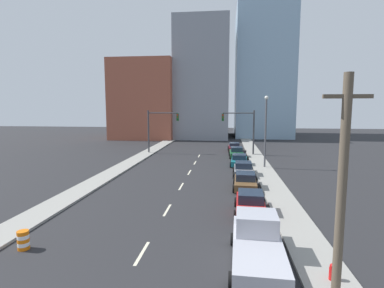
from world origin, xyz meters
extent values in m
cube|color=gray|center=(-8.14, 46.19, 0.08)|extent=(2.22, 92.37, 0.16)
cube|color=gray|center=(8.14, 46.19, 0.08)|extent=(2.22, 92.37, 0.16)
cube|color=beige|center=(0.00, 7.86, 0.00)|extent=(0.16, 2.40, 0.01)
cube|color=beige|center=(0.00, 14.03, 0.00)|extent=(0.16, 2.40, 0.01)
cube|color=beige|center=(0.00, 20.32, 0.00)|extent=(0.16, 2.40, 0.01)
cube|color=beige|center=(0.00, 26.17, 0.00)|extent=(0.16, 2.40, 0.01)
cube|color=beige|center=(0.00, 31.96, 0.00)|extent=(0.16, 2.40, 0.01)
cube|color=beige|center=(0.00, 37.45, 0.00)|extent=(0.16, 2.40, 0.01)
cube|color=#9E513D|center=(-14.67, 63.92, 8.76)|extent=(14.00, 16.00, 17.53)
cube|color=gray|center=(-1.75, 67.92, 13.25)|extent=(12.00, 20.00, 26.50)
cube|color=#8CADC6|center=(12.42, 71.92, 15.46)|extent=(13.00, 20.00, 30.92)
cylinder|color=#38383D|center=(-7.96, 39.17, 3.31)|extent=(0.24, 0.24, 6.61)
cylinder|color=#38383D|center=(-5.69, 39.17, 6.21)|extent=(4.54, 0.16, 0.16)
cube|color=#194C1E|center=(-3.42, 39.17, 5.58)|extent=(0.34, 0.32, 1.10)
cylinder|color=red|center=(-3.42, 39.00, 5.92)|extent=(0.22, 0.04, 0.22)
cylinder|color=#593F0C|center=(-3.42, 39.00, 5.58)|extent=(0.22, 0.04, 0.22)
cylinder|color=#0C3F14|center=(-3.42, 39.00, 5.24)|extent=(0.22, 0.04, 0.22)
cylinder|color=#38383D|center=(7.91, 39.17, 3.31)|extent=(0.24, 0.24, 6.61)
cylinder|color=#38383D|center=(5.64, 39.17, 6.21)|extent=(4.54, 0.16, 0.16)
cube|color=#194C1E|center=(3.37, 39.17, 5.58)|extent=(0.34, 0.32, 1.10)
cylinder|color=red|center=(3.37, 39.00, 5.92)|extent=(0.22, 0.04, 0.22)
cylinder|color=#593F0C|center=(3.37, 39.00, 5.58)|extent=(0.22, 0.04, 0.22)
cylinder|color=#0C3F14|center=(3.37, 39.00, 5.24)|extent=(0.22, 0.04, 0.22)
cylinder|color=brown|center=(8.01, 5.22, 4.08)|extent=(0.32, 0.32, 8.17)
cube|color=brown|center=(8.01, 5.22, 7.37)|extent=(1.60, 0.14, 0.14)
cylinder|color=orange|center=(-5.94, 7.56, 0.10)|extent=(0.56, 0.56, 0.19)
cylinder|color=white|center=(-5.94, 7.56, 0.29)|extent=(0.56, 0.56, 0.19)
cylinder|color=orange|center=(-5.94, 7.56, 0.47)|extent=(0.56, 0.56, 0.19)
cylinder|color=white|center=(-5.94, 7.56, 0.67)|extent=(0.56, 0.56, 0.19)
cylinder|color=orange|center=(-5.94, 7.56, 0.85)|extent=(0.56, 0.56, 0.19)
cylinder|color=#4C4C51|center=(8.40, 29.47, 3.95)|extent=(0.20, 0.20, 7.90)
sphere|color=white|center=(8.40, 29.47, 8.12)|extent=(0.44, 0.44, 0.44)
cylinder|color=red|center=(8.26, 6.30, 0.33)|extent=(0.26, 0.26, 0.65)
sphere|color=red|center=(8.26, 6.30, 0.72)|extent=(0.23, 0.23, 0.23)
cube|color=#B2B2BC|center=(5.42, 7.38, 0.66)|extent=(2.35, 5.97, 0.98)
cube|color=#B2B2BC|center=(5.45, 8.26, 1.62)|extent=(1.95, 1.83, 0.94)
cylinder|color=black|center=(4.37, 9.24, 0.31)|extent=(0.24, 0.63, 0.62)
cylinder|color=black|center=(6.58, 9.16, 0.31)|extent=(0.24, 0.63, 0.62)
cylinder|color=black|center=(4.25, 5.59, 0.31)|extent=(0.24, 0.63, 0.62)
cylinder|color=black|center=(6.46, 5.51, 0.31)|extent=(0.24, 0.63, 0.62)
cube|color=red|center=(5.61, 13.97, 0.52)|extent=(2.01, 4.34, 0.68)
cube|color=#1E2838|center=(5.61, 13.97, 1.17)|extent=(1.69, 1.99, 0.62)
cylinder|color=black|center=(4.71, 15.33, 0.33)|extent=(0.25, 0.66, 0.65)
cylinder|color=black|center=(6.61, 15.26, 0.33)|extent=(0.25, 0.66, 0.65)
cylinder|color=black|center=(4.61, 12.69, 0.33)|extent=(0.25, 0.66, 0.65)
cylinder|color=black|center=(6.50, 12.61, 0.33)|extent=(0.25, 0.66, 0.65)
cube|color=brown|center=(5.64, 20.13, 0.51)|extent=(2.00, 4.30, 0.63)
cube|color=#1E2838|center=(5.64, 20.13, 1.12)|extent=(1.68, 1.97, 0.60)
cylinder|color=black|center=(4.75, 21.48, 0.35)|extent=(0.25, 0.71, 0.70)
cylinder|color=black|center=(6.64, 21.40, 0.35)|extent=(0.25, 0.71, 0.70)
cylinder|color=black|center=(4.64, 18.86, 0.35)|extent=(0.25, 0.71, 0.70)
cylinder|color=black|center=(6.53, 18.78, 0.35)|extent=(0.25, 0.71, 0.70)
cube|color=slate|center=(5.73, 25.25, 0.50)|extent=(1.96, 4.29, 0.67)
cube|color=#1E2838|center=(5.73, 25.25, 1.14)|extent=(1.68, 1.95, 0.61)
cylinder|color=black|center=(4.81, 26.59, 0.31)|extent=(0.24, 0.62, 0.62)
cylinder|color=black|center=(6.73, 26.54, 0.31)|extent=(0.24, 0.62, 0.62)
cylinder|color=black|center=(4.74, 23.96, 0.31)|extent=(0.24, 0.62, 0.62)
cylinder|color=black|center=(6.66, 23.91, 0.31)|extent=(0.24, 0.62, 0.62)
cube|color=#196B75|center=(5.52, 30.74, 0.50)|extent=(2.06, 4.46, 0.62)
cube|color=#1E2838|center=(5.52, 30.74, 1.09)|extent=(1.72, 2.05, 0.58)
cylinder|color=black|center=(4.64, 32.14, 0.34)|extent=(0.25, 0.69, 0.68)
cylinder|color=black|center=(6.54, 32.05, 0.34)|extent=(0.25, 0.69, 0.68)
cylinder|color=black|center=(4.50, 29.43, 0.34)|extent=(0.25, 0.69, 0.68)
cylinder|color=black|center=(6.41, 29.34, 0.34)|extent=(0.25, 0.69, 0.68)
cube|color=#1E6033|center=(5.38, 36.76, 0.52)|extent=(1.92, 4.34, 0.68)
cube|color=#1E2838|center=(5.38, 36.76, 1.18)|extent=(1.64, 1.97, 0.62)
cylinder|color=black|center=(4.41, 38.06, 0.33)|extent=(0.24, 0.66, 0.66)
cylinder|color=black|center=(6.27, 38.11, 0.33)|extent=(0.24, 0.66, 0.66)
cylinder|color=black|center=(4.49, 35.40, 0.33)|extent=(0.24, 0.66, 0.66)
cylinder|color=black|center=(6.35, 35.46, 0.33)|extent=(0.24, 0.66, 0.66)
cube|color=maroon|center=(5.21, 42.55, 0.51)|extent=(1.83, 4.32, 0.64)
cube|color=#1E2838|center=(5.21, 42.55, 1.12)|extent=(1.56, 1.96, 0.60)
cylinder|color=black|center=(4.28, 43.85, 0.34)|extent=(0.24, 0.69, 0.68)
cylinder|color=black|center=(6.07, 43.90, 0.34)|extent=(0.24, 0.69, 0.68)
cylinder|color=black|center=(4.35, 41.20, 0.34)|extent=(0.24, 0.69, 0.68)
cylinder|color=black|center=(6.14, 41.25, 0.34)|extent=(0.24, 0.69, 0.68)
camera|label=1|loc=(4.00, -5.49, 6.98)|focal=28.00mm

